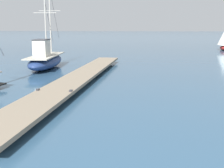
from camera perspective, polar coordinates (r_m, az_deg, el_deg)
name	(u,v)px	position (r m, az deg, el deg)	size (l,w,h in m)	color
floating_dock	(79,77)	(18.12, -6.40, 1.30)	(2.17, 21.96, 0.53)	gray
fishing_boat_1	(45,60)	(24.82, -12.66, 4.59)	(2.77, 8.91, 7.37)	navy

